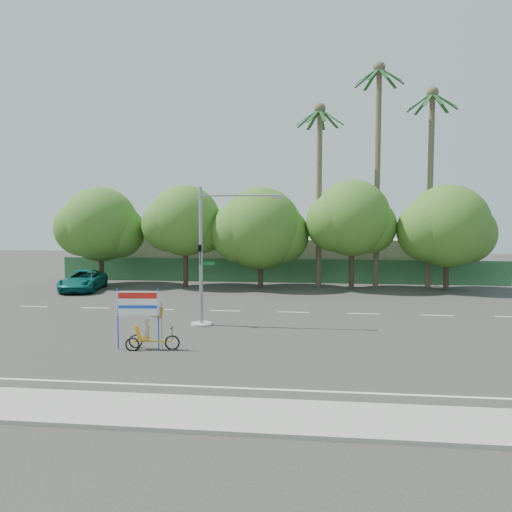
# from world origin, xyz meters

# --- Properties ---
(ground) EXTENTS (120.00, 120.00, 0.00)m
(ground) POSITION_xyz_m (0.00, 0.00, 0.00)
(ground) COLOR #33302D
(ground) RESTS_ON ground
(sidewalk_near) EXTENTS (50.00, 2.40, 0.12)m
(sidewalk_near) POSITION_xyz_m (0.00, -7.50, 0.06)
(sidewalk_near) COLOR gray
(sidewalk_near) RESTS_ON ground
(fence) EXTENTS (38.00, 0.08, 2.00)m
(fence) POSITION_xyz_m (0.00, 21.50, 1.00)
(fence) COLOR #336B3D
(fence) RESTS_ON ground
(building_left) EXTENTS (12.00, 8.00, 4.00)m
(building_left) POSITION_xyz_m (-10.00, 26.00, 2.00)
(building_left) COLOR #B5A890
(building_left) RESTS_ON ground
(building_right) EXTENTS (14.00, 8.00, 3.60)m
(building_right) POSITION_xyz_m (8.00, 26.00, 1.80)
(building_right) COLOR #B5A890
(building_right) RESTS_ON ground
(tree_far_left) EXTENTS (7.14, 6.00, 7.96)m
(tree_far_left) POSITION_xyz_m (-14.05, 18.00, 4.76)
(tree_far_left) COLOR #473828
(tree_far_left) RESTS_ON ground
(tree_left) EXTENTS (6.66, 5.60, 8.07)m
(tree_left) POSITION_xyz_m (-7.05, 18.00, 5.06)
(tree_left) COLOR #473828
(tree_left) RESTS_ON ground
(tree_center) EXTENTS (7.62, 6.40, 7.85)m
(tree_center) POSITION_xyz_m (-1.05, 18.00, 4.47)
(tree_center) COLOR #473828
(tree_center) RESTS_ON ground
(tree_right) EXTENTS (6.90, 5.80, 8.36)m
(tree_right) POSITION_xyz_m (5.95, 18.00, 5.24)
(tree_right) COLOR #473828
(tree_right) RESTS_ON ground
(tree_far_right) EXTENTS (7.38, 6.20, 7.94)m
(tree_far_right) POSITION_xyz_m (12.95, 18.00, 4.64)
(tree_far_right) COLOR #473828
(tree_far_right) RESTS_ON ground
(palm_tall) EXTENTS (3.73, 3.79, 17.45)m
(palm_tall) POSITION_xyz_m (8.00, 19.50, 10.46)
(palm_tall) COLOR #70604C
(palm_tall) RESTS_ON ground
(palm_mid) EXTENTS (3.73, 3.79, 15.45)m
(palm_mid) POSITION_xyz_m (12.00, 19.50, 9.40)
(palm_mid) COLOR #70604C
(palm_mid) RESTS_ON ground
(palm_short) EXTENTS (3.73, 3.79, 14.45)m
(palm_short) POSITION_xyz_m (3.50, 19.50, 8.86)
(palm_short) COLOR #70604C
(palm_short) RESTS_ON ground
(traffic_signal) EXTENTS (4.72, 1.10, 7.00)m
(traffic_signal) POSITION_xyz_m (-2.20, 3.98, 2.92)
(traffic_signal) COLOR gray
(traffic_signal) RESTS_ON ground
(trike_billboard) EXTENTS (2.60, 0.69, 2.56)m
(trike_billboard) POSITION_xyz_m (-3.77, -0.93, 1.03)
(trike_billboard) COLOR black
(trike_billboard) RESTS_ON ground
(pickup_truck) EXTENTS (3.43, 5.87, 1.53)m
(pickup_truck) POSITION_xyz_m (-14.10, 14.91, 0.77)
(pickup_truck) COLOR #0E6260
(pickup_truck) RESTS_ON ground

